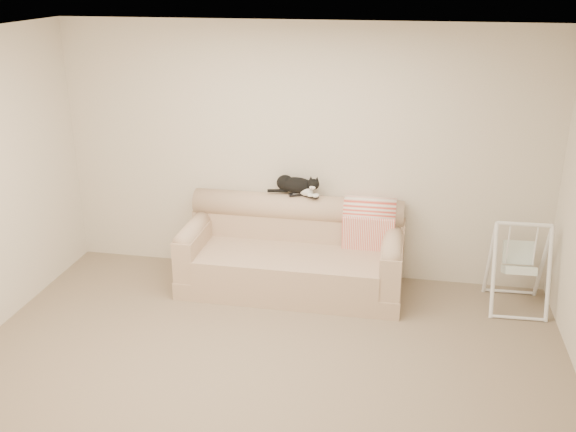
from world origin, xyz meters
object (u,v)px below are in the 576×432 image
object	(u,v)px
remote_b	(311,196)
sofa	(293,254)
remote_a	(298,194)
tuxedo_cat	(297,185)
baby_swing	(519,265)

from	to	relation	value
remote_b	sofa	bearing A→B (deg)	-123.34
remote_a	remote_b	world-z (taller)	remote_a
remote_a	tuxedo_cat	xyz separation A→B (m)	(-0.01, 0.02, 0.09)
sofa	remote_a	world-z (taller)	remote_a
sofa	baby_swing	world-z (taller)	sofa
remote_b	baby_swing	size ratio (longest dim) A/B	0.20
sofa	remote_a	bearing A→B (deg)	88.83
tuxedo_cat	remote_a	bearing A→B (deg)	-52.14
remote_a	remote_b	xyz separation A→B (m)	(0.14, -0.02, -0.00)
remote_b	tuxedo_cat	size ratio (longest dim) A/B	0.32
baby_swing	tuxedo_cat	bearing A→B (deg)	172.74
tuxedo_cat	remote_b	bearing A→B (deg)	-14.41
sofa	remote_b	size ratio (longest dim) A/B	12.58
baby_swing	remote_b	bearing A→B (deg)	173.28
sofa	remote_b	distance (m)	0.61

